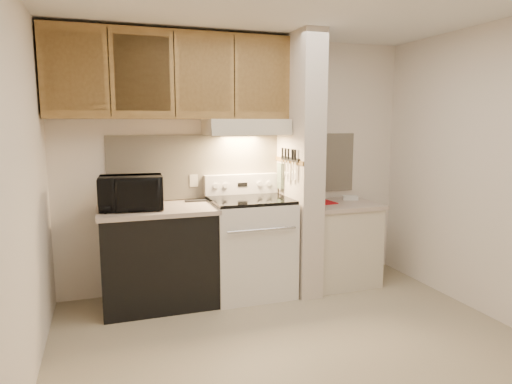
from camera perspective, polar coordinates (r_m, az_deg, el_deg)
name	(u,v)px	position (r m, az deg, el deg)	size (l,w,h in m)	color
floor	(297,347)	(3.64, 5.17, -18.69)	(3.60, 3.60, 0.00)	tan
wall_back	(240,164)	(4.66, -2.07, 3.53)	(3.60, 0.02, 2.50)	silver
wall_left	(18,195)	(3.02, -27.57, -0.32)	(0.02, 3.00, 2.50)	silver
wall_right	(497,173)	(4.31, 27.91, 2.10)	(0.02, 3.00, 2.50)	silver
backsplash	(240,165)	(4.65, -2.02, 3.34)	(2.60, 0.02, 0.63)	beige
range_body	(250,248)	(4.48, -0.74, -6.98)	(0.76, 0.65, 0.92)	silver
oven_window	(261,252)	(4.18, 0.60, -7.57)	(0.50, 0.01, 0.30)	black
oven_handle	(262,230)	(4.08, 0.78, -4.74)	(0.02, 0.02, 0.65)	silver
cooktop	(250,200)	(4.37, -0.76, -0.97)	(0.74, 0.64, 0.03)	black
range_backguard	(241,184)	(4.62, -1.84, 1.00)	(0.76, 0.08, 0.20)	silver
range_display	(243,185)	(4.58, -1.69, 0.93)	(0.10, 0.01, 0.04)	black
range_knob_left_outer	(215,186)	(4.51, -5.09, 0.77)	(0.05, 0.05, 0.02)	silver
range_knob_left_inner	(225,185)	(4.53, -3.86, 0.83)	(0.05, 0.05, 0.02)	silver
range_knob_right_inner	(260,184)	(4.63, 0.45, 1.03)	(0.05, 0.05, 0.02)	silver
range_knob_right_outer	(269,183)	(4.67, 1.61, 1.08)	(0.05, 0.05, 0.02)	silver
dishwasher_front	(159,258)	(4.32, -12.09, -8.12)	(1.00, 0.63, 0.87)	black
left_countertop	(157,210)	(4.21, -12.29, -2.18)	(1.04, 0.67, 0.04)	#B3A091
spoon_rest	(196,201)	(4.46, -7.47, -1.09)	(0.22, 0.07, 0.01)	black
teal_jar	(155,204)	(4.10, -12.49, -1.49)	(0.09, 0.09, 0.10)	#1E585F
outlet	(194,181)	(4.54, -7.79, 1.41)	(0.08, 0.01, 0.12)	beige
microwave	(131,193)	(4.14, -15.36, -0.09)	(0.54, 0.36, 0.30)	black
partition_pillar	(299,165)	(4.51, 5.45, 3.32)	(0.22, 0.70, 2.50)	beige
pillar_trim	(289,161)	(4.46, 4.10, 3.93)	(0.01, 0.70, 0.04)	olive
knife_strip	(290,159)	(4.41, 4.28, 4.13)	(0.02, 0.42, 0.04)	black
knife_blade_a	(295,171)	(4.27, 4.94, 2.62)	(0.01, 0.04, 0.16)	silver
knife_handle_a	(295,155)	(4.26, 4.90, 4.64)	(0.02, 0.02, 0.10)	black
knife_blade_b	(293,171)	(4.32, 4.60, 2.58)	(0.01, 0.04, 0.18)	silver
knife_handle_b	(293,155)	(4.31, 4.60, 4.69)	(0.02, 0.02, 0.10)	black
knife_blade_c	(288,171)	(4.42, 4.06, 2.59)	(0.01, 0.04, 0.20)	silver
knife_handle_c	(288,154)	(4.41, 4.07, 4.79)	(0.02, 0.02, 0.10)	black
knife_blade_d	(285,169)	(4.49, 3.69, 2.94)	(0.01, 0.04, 0.16)	silver
knife_handle_d	(286,153)	(4.48, 3.71, 4.85)	(0.02, 0.02, 0.10)	black
knife_blade_e	(282,169)	(4.57, 3.29, 2.92)	(0.01, 0.04, 0.18)	silver
knife_handle_e	(282,153)	(4.55, 3.33, 4.92)	(0.02, 0.02, 0.10)	black
oven_mitt	(280,176)	(4.62, 3.08, 2.02)	(0.03, 0.11, 0.26)	slate
right_cab_base	(339,245)	(4.86, 10.30, -6.51)	(0.70, 0.60, 0.81)	beige
right_countertop	(340,205)	(4.77, 10.44, -1.58)	(0.74, 0.64, 0.04)	#B3A091
red_folder	(320,202)	(4.77, 7.97, -1.21)	(0.24, 0.33, 0.01)	#A60D13
white_box	(350,198)	(4.98, 11.68, -0.71)	(0.16, 0.10, 0.04)	white
range_hood	(246,127)	(4.43, -1.27, 8.13)	(0.78, 0.44, 0.15)	beige
hood_lip	(253,132)	(4.23, -0.42, 7.49)	(0.78, 0.04, 0.06)	beige
upper_cabinets	(172,76)	(4.34, -10.49, 14.06)	(2.18, 0.33, 0.77)	olive
cab_door_a	(74,71)	(4.14, -21.78, 13.86)	(0.46, 0.01, 0.63)	olive
cab_gap_a	(109,72)	(4.13, -17.89, 14.06)	(0.01, 0.01, 0.73)	black
cab_door_b	(142,73)	(4.15, -14.01, 14.20)	(0.46, 0.01, 0.63)	olive
cab_gap_b	(174,74)	(4.18, -10.16, 14.28)	(0.01, 0.01, 0.73)	black
cab_door_c	(205,75)	(4.23, -6.40, 14.29)	(0.46, 0.01, 0.63)	olive
cab_gap_c	(234,76)	(4.29, -2.73, 14.25)	(0.01, 0.01, 0.73)	black
cab_door_d	(262,77)	(4.38, 0.81, 14.15)	(0.46, 0.01, 0.63)	olive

